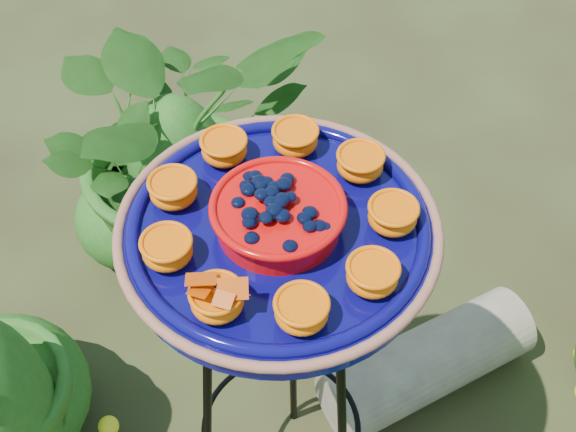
# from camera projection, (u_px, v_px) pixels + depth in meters

# --- Properties ---
(tripod_stand) EXTENTS (0.40, 0.40, 0.94)m
(tripod_stand) POSITION_uv_depth(u_px,v_px,m) (280.00, 367.00, 1.53)
(tripod_stand) COLOR black
(tripod_stand) RESTS_ON ground
(feeder_dish) EXTENTS (0.56, 0.56, 0.11)m
(feeder_dish) POSITION_uv_depth(u_px,v_px,m) (278.00, 228.00, 1.22)
(feeder_dish) COLOR #080752
(feeder_dish) RESTS_ON tripod_stand
(driftwood_log) EXTENTS (0.51, 0.55, 0.19)m
(driftwood_log) POSITION_uv_depth(u_px,v_px,m) (427.00, 363.00, 2.09)
(driftwood_log) COLOR tan
(driftwood_log) RESTS_ON ground
(shrub_back_left) EXTENTS (0.96, 0.98, 0.82)m
(shrub_back_left) POSITION_uv_depth(u_px,v_px,m) (175.00, 139.00, 2.18)
(shrub_back_left) COLOR #255216
(shrub_back_left) RESTS_ON ground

